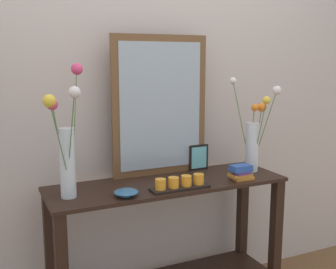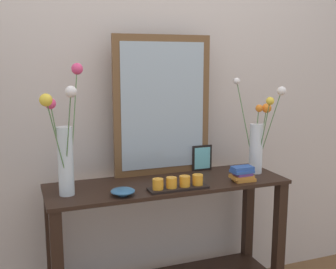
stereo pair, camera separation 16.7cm
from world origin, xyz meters
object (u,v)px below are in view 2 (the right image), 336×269
console_table (168,237)px  picture_frame_small (202,158)px  candle_tray (178,184)px  tall_vase_left (65,143)px  book_stack (242,174)px  decorative_bowl (123,191)px  vase_right (258,137)px  mirror_leaning (163,106)px

console_table → picture_frame_small: size_ratio=8.52×
candle_tray → picture_frame_small: picture_frame_small is taller
tall_vase_left → book_stack: 0.97m
picture_frame_small → decorative_bowl: bearing=-152.7°
decorative_bowl → book_stack: 0.68m
tall_vase_left → decorative_bowl: tall_vase_left is taller
console_table → decorative_bowl: decorative_bowl is taller
console_table → vase_right: (0.56, -0.01, 0.54)m
picture_frame_small → book_stack: size_ratio=1.15×
mirror_leaning → decorative_bowl: size_ratio=6.60×
vase_right → decorative_bowl: (-0.85, -0.13, -0.19)m
candle_tray → book_stack: (0.39, 0.01, 0.01)m
mirror_leaning → vase_right: bearing=-19.0°
decorative_bowl → book_stack: bearing=0.6°
console_table → mirror_leaning: (0.03, 0.18, 0.73)m
book_stack → console_table: bearing=162.0°
picture_frame_small → vase_right: bearing=-29.9°
vase_right → candle_tray: (-0.56, -0.13, -0.19)m
decorative_bowl → vase_right: bearing=8.6°
mirror_leaning → decorative_bowl: mirror_leaning is taller
console_table → candle_tray: candle_tray is taller
candle_tray → mirror_leaning: bearing=85.0°
decorative_bowl → console_table: bearing=24.9°
mirror_leaning → picture_frame_small: bearing=-4.5°
book_stack → picture_frame_small: bearing=111.7°
picture_frame_small → console_table: bearing=-150.4°
console_table → candle_tray: 0.38m
decorative_bowl → book_stack: book_stack is taller
console_table → tall_vase_left: size_ratio=2.04×
vase_right → decorative_bowl: vase_right is taller
vase_right → book_stack: bearing=-144.5°
tall_vase_left → picture_frame_small: bearing=12.9°
vase_right → tall_vase_left: bearing=-178.7°
tall_vase_left → mirror_leaning: bearing=19.7°
decorative_bowl → tall_vase_left: bearing=158.2°
console_table → tall_vase_left: bearing=-176.8°
vase_right → book_stack: (-0.17, -0.12, -0.17)m
tall_vase_left → vase_right: bearing=1.3°
mirror_leaning → decorative_bowl: 0.59m
console_table → book_stack: bearing=-18.0°
mirror_leaning → vase_right: (0.53, -0.18, -0.19)m
mirror_leaning → picture_frame_small: (0.25, -0.02, -0.32)m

